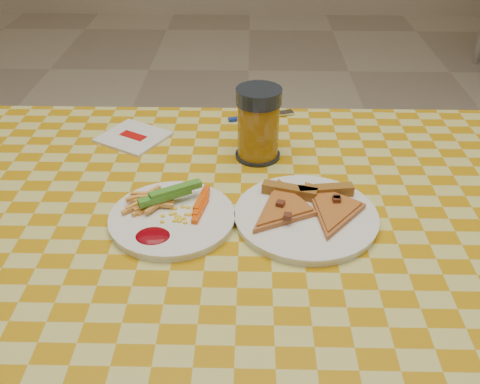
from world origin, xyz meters
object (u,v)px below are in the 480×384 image
(table, at_px, (240,249))
(plate_left, at_px, (172,219))
(plate_right, at_px, (306,218))
(drink_glass, at_px, (258,124))

(table, relative_size, plate_left, 6.12)
(plate_left, relative_size, plate_right, 0.87)
(drink_glass, bearing_deg, table, -98.80)
(plate_left, bearing_deg, drink_glass, 57.35)
(plate_right, height_order, drink_glass, drink_glass)
(table, height_order, drink_glass, drink_glass)
(table, height_order, plate_left, plate_left)
(plate_left, distance_m, plate_right, 0.23)
(plate_left, relative_size, drink_glass, 1.42)
(table, xyz_separation_m, drink_glass, (0.03, 0.21, 0.15))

